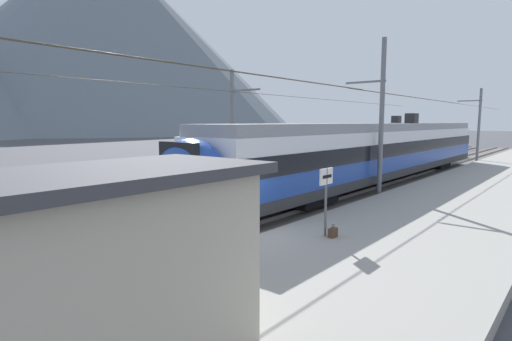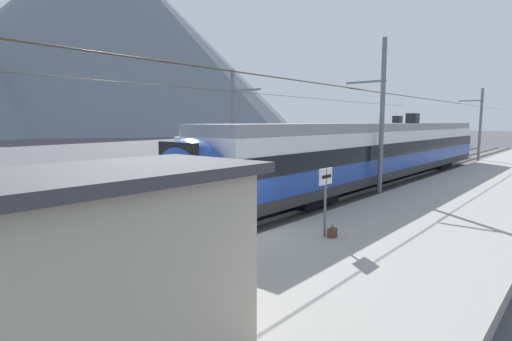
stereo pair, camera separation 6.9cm
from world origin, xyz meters
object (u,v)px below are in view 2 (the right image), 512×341
(potted_plant_platform_edge, at_px, (179,261))
(handbag_near_sign, at_px, (332,233))
(train_far_track, at_px, (374,141))
(handbag_beside_passenger, at_px, (145,290))
(platform_shelter, at_px, (92,278))
(catenary_mast_east, at_px, (479,124))
(platform_sign, at_px, (325,187))
(train_near_platform, at_px, (382,150))
(passenger_walking, at_px, (107,261))
(catenary_mast_far_side, at_px, (235,125))
(catenary_mast_mid, at_px, (379,117))

(potted_plant_platform_edge, bearing_deg, handbag_near_sign, -8.80)
(train_far_track, distance_m, handbag_beside_passenger, 30.76)
(platform_shelter, bearing_deg, catenary_mast_east, 4.82)
(train_far_track, height_order, handbag_near_sign, train_far_track)
(handbag_near_sign, relative_size, platform_shelter, 0.09)
(potted_plant_platform_edge, bearing_deg, platform_shelter, -148.19)
(handbag_near_sign, bearing_deg, platform_shelter, -173.14)
(handbag_beside_passenger, relative_size, handbag_near_sign, 0.96)
(train_far_track, distance_m, platform_shelter, 33.17)
(potted_plant_platform_edge, bearing_deg, platform_sign, -6.12)
(train_near_platform, bearing_deg, handbag_near_sign, -163.11)
(catenary_mast_east, xyz_separation_m, passenger_walking, (-38.62, -1.48, -2.44))
(handbag_beside_passenger, height_order, handbag_near_sign, handbag_near_sign)
(catenary_mast_far_side, xyz_separation_m, handbag_beside_passenger, (-13.49, -10.02, -3.24))
(passenger_walking, bearing_deg, handbag_near_sign, -7.25)
(handbag_near_sign, xyz_separation_m, platform_shelter, (-8.25, -0.99, 1.34))
(train_far_track, xyz_separation_m, catenary_mast_far_side, (-16.12, 1.85, 1.53))
(train_far_track, bearing_deg, platform_sign, -159.57)
(passenger_walking, xyz_separation_m, handbag_near_sign, (6.98, -0.89, -0.79))
(catenary_mast_mid, relative_size, handbag_near_sign, 109.52)
(train_near_platform, bearing_deg, platform_sign, -164.15)
(catenary_mast_mid, bearing_deg, train_far_track, 24.42)
(catenary_mast_east, bearing_deg, catenary_mast_far_side, 160.85)
(train_near_platform, xyz_separation_m, platform_shelter, (-21.62, -5.05, -0.36))
(catenary_mast_far_side, xyz_separation_m, platform_shelter, (-15.51, -11.83, -1.89))
(passenger_walking, relative_size, potted_plant_platform_edge, 1.97)
(handbag_near_sign, bearing_deg, passenger_walking, 172.75)
(platform_sign, bearing_deg, catenary_mast_mid, 13.37)
(train_far_track, relative_size, handbag_beside_passenger, 83.53)
(catenary_mast_far_side, bearing_deg, catenary_mast_mid, -79.82)
(train_near_platform, distance_m, passenger_walking, 20.62)
(catenary_mast_mid, xyz_separation_m, passenger_walking, (-15.77, -1.46, -2.86))
(catenary_mast_mid, xyz_separation_m, platform_sign, (-8.81, -2.09, -2.24))
(catenary_mast_mid, bearing_deg, catenary_mast_far_side, 100.18)
(catenary_mast_mid, bearing_deg, catenary_mast_east, 0.04)
(catenary_mast_east, xyz_separation_m, platform_sign, (-31.67, -2.11, -1.82))
(train_near_platform, distance_m, handbag_near_sign, 14.08)
(potted_plant_platform_edge, xyz_separation_m, platform_shelter, (-2.93, -1.82, 0.99))
(handbag_beside_passenger, xyz_separation_m, potted_plant_platform_edge, (0.90, 0.01, 0.36))
(train_near_platform, xyz_separation_m, catenary_mast_far_side, (-6.11, 6.77, 1.53))
(catenary_mast_mid, xyz_separation_m, potted_plant_platform_edge, (-14.11, -1.53, -3.31))
(platform_shelter, bearing_deg, catenary_mast_far_side, 37.32)
(train_far_track, height_order, catenary_mast_mid, catenary_mast_mid)
(platform_shelter, bearing_deg, passenger_walking, 55.96)
(handbag_near_sign, bearing_deg, train_near_platform, 16.89)
(catenary_mast_mid, distance_m, passenger_walking, 16.09)
(handbag_near_sign, relative_size, potted_plant_platform_edge, 0.49)
(train_near_platform, height_order, potted_plant_platform_edge, train_near_platform)
(catenary_mast_mid, bearing_deg, handbag_beside_passenger, -174.17)
(catenary_mast_east, height_order, platform_sign, catenary_mast_east)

